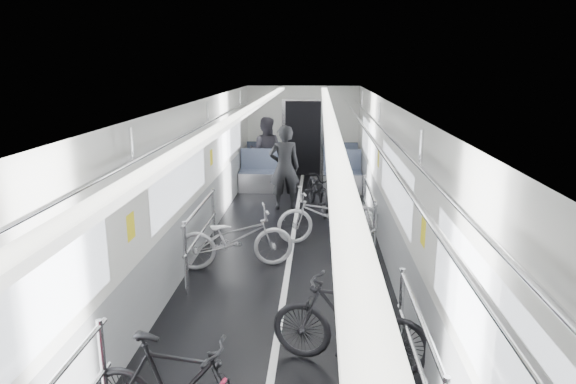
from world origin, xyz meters
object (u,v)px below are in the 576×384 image
bike_right_mid (329,215)px  person_standing (284,167)px  bike_aisle (318,189)px  bike_left_far (235,238)px  person_seated (266,151)px  bike_right_near (349,322)px

bike_right_mid → person_standing: (-0.90, 2.02, 0.41)m
bike_aisle → bike_left_far: bearing=-125.2°
person_standing → person_seated: bearing=-86.1°
bike_right_near → bike_right_mid: bearing=-162.8°
bike_right_near → person_seated: (-1.65, 7.93, 0.37)m
person_standing → bike_right_near: bearing=88.3°
bike_left_far → person_standing: size_ratio=0.99×
bike_right_mid → person_seated: 4.48m
bike_aisle → person_seated: bearing=106.3°
bike_right_near → person_seated: 8.11m
bike_aisle → person_standing: person_standing is taller
person_seated → bike_right_near: bearing=106.7°
bike_right_near → bike_aisle: 5.67m
bike_aisle → person_standing: bearing=158.1°
bike_aisle → person_standing: (-0.71, 0.10, 0.43)m
bike_right_near → bike_right_mid: (-0.13, 3.74, -0.01)m
bike_right_mid → bike_aisle: bearing=172.5°
bike_right_mid → person_standing: bearing=-169.2°
bike_right_mid → person_seated: (-1.51, 4.20, 0.38)m
bike_left_far → bike_right_near: bike_right_near is taller
person_standing → person_seated: person_standing is taller
bike_aisle → bike_right_near: bearing=-100.6°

